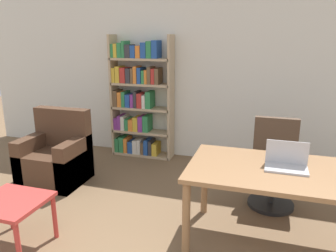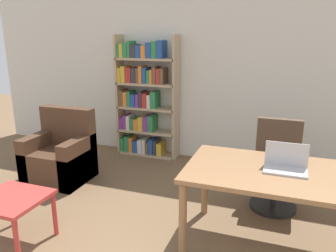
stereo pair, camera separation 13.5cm
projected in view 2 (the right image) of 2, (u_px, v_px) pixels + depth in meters
name	position (u px, v px, depth m)	size (l,w,h in m)	color
wall_back	(219.00, 73.00, 4.86)	(8.00, 0.06, 2.70)	silver
desk	(290.00, 182.00, 2.81)	(1.78, 0.93, 0.77)	olive
laptop	(286.00, 165.00, 2.82)	(0.36, 0.22, 0.24)	#B2B2B7
office_chair	(276.00, 169.00, 3.69)	(0.52, 0.52, 0.99)	black
side_table_blue	(12.00, 204.00, 2.99)	(0.59, 0.55, 0.48)	#B2332D
armchair	(60.00, 157.00, 4.41)	(0.79, 0.67, 0.95)	#472D1E
bookshelf	(143.00, 99.00, 5.18)	(0.99, 0.28, 1.91)	tan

